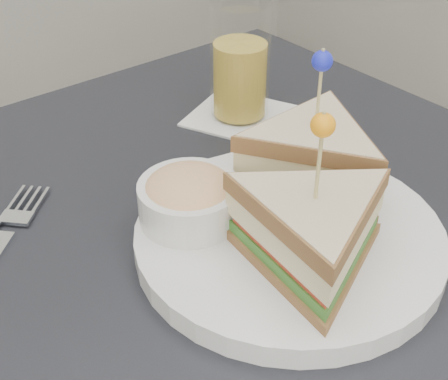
% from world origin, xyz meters
% --- Properties ---
extents(table, '(0.80, 0.80, 0.75)m').
position_xyz_m(table, '(0.00, 0.00, 0.67)').
color(table, black).
rests_on(table, ground).
extents(plate_meal, '(0.34, 0.32, 0.17)m').
position_xyz_m(plate_meal, '(0.05, -0.04, 0.80)').
color(plate_meal, white).
rests_on(plate_meal, table).
extents(drink_set, '(0.15, 0.15, 0.15)m').
position_xyz_m(drink_set, '(0.17, 0.18, 0.82)').
color(drink_set, white).
rests_on(drink_set, table).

